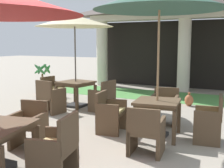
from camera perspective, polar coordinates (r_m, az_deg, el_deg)
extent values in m
plane|color=#9E9384|center=(4.83, -9.43, -15.11)|extent=(60.00, 60.00, 0.00)
cylinder|color=beige|center=(13.18, -1.95, 5.90)|extent=(0.50, 0.50, 2.82)
cylinder|color=beige|center=(11.86, 13.85, 5.45)|extent=(0.50, 0.50, 2.82)
cube|color=beige|center=(11.90, 14.10, 12.82)|extent=(8.13, 0.70, 0.24)
pyramid|color=#514742|center=(11.96, 14.20, 15.64)|extent=(8.53, 2.82, 0.94)
cube|color=black|center=(12.74, 14.77, 5.58)|extent=(7.93, 0.16, 2.82)
cube|color=#519347|center=(10.57, 11.77, -2.44)|extent=(10.33, 2.11, 0.01)
cube|color=brown|center=(8.76, -7.08, 0.36)|extent=(1.02, 1.02, 0.05)
cube|color=brown|center=(8.77, -7.07, -0.03)|extent=(0.94, 0.94, 0.07)
cube|color=brown|center=(8.82, -10.82, -2.40)|extent=(0.08, 0.08, 0.64)
cube|color=brown|center=(8.25, -6.85, -3.02)|extent=(0.08, 0.08, 0.64)
cube|color=brown|center=(9.39, -7.19, -1.68)|extent=(0.08, 0.08, 0.64)
cube|color=brown|center=(8.86, -3.27, -2.21)|extent=(0.08, 0.08, 0.64)
cube|color=#2D2D2D|center=(8.88, -7.00, -4.12)|extent=(0.53, 0.53, 0.07)
cylinder|color=#4C4742|center=(8.70, -7.14, 3.69)|extent=(0.04, 0.04, 2.49)
cone|color=beige|center=(8.70, -7.29, 12.11)|extent=(2.26, 2.26, 0.33)
sphere|color=#4C4742|center=(8.72, -7.31, 13.39)|extent=(0.06, 0.06, 0.06)
cube|color=brown|center=(9.49, -11.43, -1.22)|extent=(0.58, 0.65, 0.07)
cube|color=#E0CC7F|center=(9.48, -11.44, -0.86)|extent=(0.53, 0.60, 0.05)
cube|color=brown|center=(9.63, -12.39, 0.28)|extent=(0.15, 0.58, 0.40)
cube|color=brown|center=(9.69, -10.26, -1.40)|extent=(0.50, 0.13, 0.66)
cube|color=brown|center=(9.33, -12.62, -1.83)|extent=(0.50, 0.13, 0.66)
cube|color=brown|center=(9.55, -9.35, -2.42)|extent=(0.06, 0.06, 0.36)
cube|color=brown|center=(9.20, -11.65, -2.88)|extent=(0.06, 0.06, 0.36)
cube|color=brown|center=(9.86, -11.16, -2.13)|extent=(0.06, 0.06, 0.36)
cube|color=brown|center=(9.52, -13.44, -2.57)|extent=(0.06, 0.06, 0.36)
cube|color=brown|center=(8.19, -1.95, -2.55)|extent=(0.59, 0.69, 0.07)
cube|color=#E0CC7F|center=(8.18, -1.95, -2.14)|extent=(0.55, 0.63, 0.05)
cube|color=brown|center=(8.01, -0.63, -0.94)|extent=(0.15, 0.62, 0.44)
cube|color=brown|center=(7.98, -3.21, -3.43)|extent=(0.51, 0.14, 0.62)
cube|color=brown|center=(8.43, -0.75, -2.80)|extent=(0.51, 0.14, 0.62)
cube|color=brown|center=(8.15, -4.41, -4.14)|extent=(0.06, 0.06, 0.36)
cube|color=brown|center=(8.58, -2.00, -3.51)|extent=(0.06, 0.06, 0.36)
cube|color=brown|center=(7.88, -1.88, -4.55)|extent=(0.06, 0.06, 0.36)
cube|color=brown|center=(8.32, 0.47, -3.87)|extent=(0.06, 0.06, 0.36)
cube|color=brown|center=(8.12, -11.74, -2.58)|extent=(0.66, 0.63, 0.07)
cube|color=#E0CC7F|center=(8.11, -11.75, -2.17)|extent=(0.61, 0.58, 0.05)
cube|color=brown|center=(7.91, -13.14, -1.00)|extent=(0.58, 0.15, 0.45)
cube|color=brown|center=(8.33, -13.00, -2.91)|extent=(0.14, 0.55, 0.68)
cube|color=brown|center=(7.94, -10.39, -3.37)|extent=(0.14, 0.55, 0.68)
cube|color=brown|center=(8.52, -11.69, -3.66)|extent=(0.06, 0.06, 0.39)
cube|color=brown|center=(8.14, -9.16, -4.12)|extent=(0.06, 0.06, 0.39)
cube|color=brown|center=(8.20, -14.21, -4.19)|extent=(0.06, 0.06, 0.39)
cube|color=brown|center=(7.81, -11.70, -4.71)|extent=(0.06, 0.06, 0.39)
cube|color=brown|center=(5.94, 8.82, -3.40)|extent=(0.96, 0.96, 0.05)
cube|color=brown|center=(5.95, 8.80, -3.90)|extent=(0.89, 0.89, 0.06)
cube|color=brown|center=(5.74, 4.11, -7.86)|extent=(0.08, 0.08, 0.64)
cube|color=brown|center=(5.60, 12.00, -8.43)|extent=(0.08, 0.08, 0.64)
cube|color=brown|center=(6.48, 5.93, -6.04)|extent=(0.08, 0.08, 0.64)
cube|color=brown|center=(6.35, 12.90, -6.49)|extent=(0.08, 0.08, 0.64)
cube|color=#2D2D2D|center=(6.11, 8.68, -9.71)|extent=(0.40, 0.40, 0.08)
cylinder|color=olive|center=(5.85, 8.95, 2.56)|extent=(0.04, 0.04, 2.69)
cube|color=brown|center=(5.91, 18.11, -6.66)|extent=(0.56, 0.61, 0.07)
cube|color=#E0CC7F|center=(5.90, 18.14, -6.09)|extent=(0.51, 0.56, 0.05)
cube|color=brown|center=(5.86, 20.42, -4.29)|extent=(0.13, 0.55, 0.45)
cube|color=brown|center=(5.70, 18.01, -8.32)|extent=(0.49, 0.12, 0.65)
cube|color=brown|center=(6.19, 18.12, -7.03)|extent=(0.49, 0.12, 0.65)
cube|color=brown|center=(5.75, 15.78, -9.41)|extent=(0.06, 0.06, 0.40)
cube|color=brown|center=(6.22, 16.06, -8.09)|extent=(0.06, 0.06, 0.40)
cube|color=brown|center=(5.74, 20.14, -9.62)|extent=(0.06, 0.06, 0.40)
cube|color=brown|center=(6.21, 20.08, -8.28)|extent=(0.06, 0.06, 0.40)
cube|color=brown|center=(5.09, 6.74, -9.08)|extent=(0.62, 0.63, 0.07)
cube|color=#E0CC7F|center=(5.08, 6.75, -8.43)|extent=(0.57, 0.58, 0.05)
cube|color=brown|center=(4.78, 6.10, -7.20)|extent=(0.55, 0.13, 0.41)
cube|color=brown|center=(5.18, 3.95, -9.75)|extent=(0.13, 0.57, 0.63)
cube|color=brown|center=(5.07, 9.55, -10.21)|extent=(0.13, 0.57, 0.63)
cube|color=brown|center=(5.45, 4.73, -10.29)|extent=(0.06, 0.06, 0.36)
cube|color=brown|center=(5.35, 9.90, -10.72)|extent=(0.06, 0.06, 0.36)
cube|color=brown|center=(4.98, 3.24, -12.04)|extent=(0.06, 0.06, 0.36)
cube|color=brown|center=(4.88, 8.91, -12.57)|extent=(0.06, 0.06, 0.36)
cube|color=brown|center=(6.94, 10.22, -4.26)|extent=(0.65, 0.61, 0.07)
cube|color=#E0CC7F|center=(6.92, 10.23, -3.77)|extent=(0.59, 0.56, 0.05)
cube|color=brown|center=(7.14, 10.58, -2.13)|extent=(0.58, 0.14, 0.37)
cube|color=brown|center=(6.92, 12.41, -5.08)|extent=(0.13, 0.54, 0.69)
cube|color=brown|center=(7.00, 8.01, -4.82)|extent=(0.13, 0.54, 0.69)
cube|color=brown|center=(6.72, 12.06, -6.74)|extent=(0.06, 0.06, 0.40)
cube|color=brown|center=(6.80, 7.66, -6.46)|extent=(0.06, 0.06, 0.40)
cube|color=brown|center=(7.19, 12.55, -5.80)|extent=(0.06, 0.06, 0.40)
cube|color=brown|center=(7.26, 8.42, -5.55)|extent=(0.06, 0.06, 0.40)
cube|color=brown|center=(6.25, -0.08, -5.64)|extent=(0.58, 0.67, 0.07)
cube|color=#E0CC7F|center=(6.23, -0.08, -5.10)|extent=(0.53, 0.61, 0.05)
cube|color=brown|center=(6.27, -2.07, -3.33)|extent=(0.14, 0.61, 0.41)
cube|color=brown|center=(6.53, 0.74, -5.82)|extent=(0.50, 0.13, 0.66)
cube|color=brown|center=(6.01, -0.98, -7.03)|extent=(0.50, 0.13, 0.66)
cube|color=brown|center=(6.49, 2.59, -7.18)|extent=(0.06, 0.06, 0.38)
cube|color=brown|center=(5.99, 1.07, -8.48)|extent=(0.06, 0.06, 0.38)
cube|color=brown|center=(6.62, -1.12, -6.86)|extent=(0.06, 0.06, 0.38)
cube|color=brown|center=(6.13, -2.91, -8.09)|extent=(0.06, 0.06, 0.38)
cube|color=brown|center=(4.17, -20.74, -15.03)|extent=(0.08, 0.08, 0.59)
cube|color=brown|center=(4.92, -14.11, -11.15)|extent=(0.08, 0.08, 0.59)
cube|color=brown|center=(4.26, -11.35, -12.47)|extent=(0.63, 0.70, 0.07)
cube|color=#E0CC7F|center=(4.24, -11.37, -11.71)|extent=(0.58, 0.64, 0.05)
cube|color=brown|center=(4.08, -8.43, -9.31)|extent=(0.18, 0.61, 0.47)
cube|color=brown|center=(4.06, -13.15, -14.90)|extent=(0.52, 0.16, 0.65)
cube|color=brown|center=(4.53, -9.70, -12.34)|extent=(0.52, 0.16, 0.65)
cube|color=brown|center=(4.67, -12.33, -13.57)|extent=(0.07, 0.07, 0.37)
cube|color=brown|center=(4.49, -6.95, -14.35)|extent=(0.07, 0.07, 0.37)
cube|color=brown|center=(5.53, -16.01, -7.68)|extent=(0.63, 0.61, 0.07)
cube|color=#E0CC7F|center=(5.51, -16.03, -7.08)|extent=(0.58, 0.56, 0.05)
cube|color=brown|center=(5.67, -14.86, -4.92)|extent=(0.54, 0.17, 0.38)
cube|color=brown|center=(5.44, -13.69, -9.02)|extent=(0.16, 0.52, 0.64)
cube|color=brown|center=(5.69, -18.14, -8.44)|extent=(0.16, 0.52, 0.64)
cube|color=brown|center=(5.29, -14.93, -10.96)|extent=(0.07, 0.07, 0.39)
cube|color=brown|center=(5.54, -19.32, -10.28)|extent=(0.07, 0.07, 0.39)
cube|color=brown|center=(5.67, -12.59, -9.59)|extent=(0.07, 0.07, 0.39)
cube|color=brown|center=(5.90, -16.79, -9.04)|extent=(0.07, 0.07, 0.39)
cylinder|color=#995638|center=(11.06, -13.32, -1.22)|extent=(0.49, 0.49, 0.32)
cylinder|color=brown|center=(11.01, -13.39, 0.77)|extent=(0.07, 0.07, 0.46)
ellipsoid|color=#387F42|center=(10.86, -12.55, 2.89)|extent=(0.17, 0.48, 0.44)
ellipsoid|color=#387F42|center=(11.08, -12.54, 2.83)|extent=(0.48, 0.24, 0.39)
ellipsoid|color=#387F42|center=(11.18, -13.75, 2.89)|extent=(0.38, 0.48, 0.41)
ellipsoid|color=#387F42|center=(10.98, -14.04, 2.66)|extent=(0.25, 0.31, 0.34)
ellipsoid|color=#387F42|center=(10.78, -13.89, 2.77)|extent=(0.47, 0.22, 0.43)
ellipsoid|color=#9E5633|center=(9.14, 14.76, -3.09)|extent=(0.26, 0.26, 0.34)
sphere|color=#9E5633|center=(9.11, 14.81, -1.79)|extent=(0.08, 0.08, 0.08)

